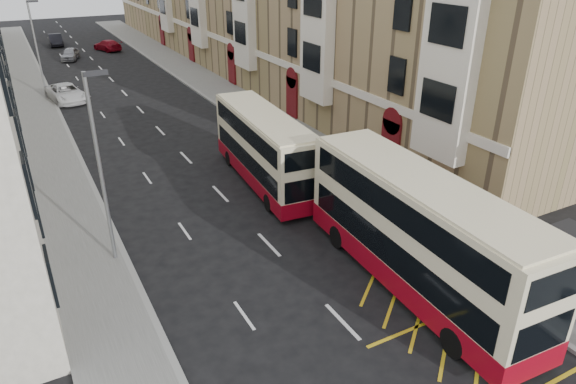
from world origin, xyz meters
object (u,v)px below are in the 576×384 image
car_silver (70,54)px  car_dark (56,40)px  pedestrian_far (437,219)px  car_red (107,45)px  double_decker_front (417,234)px  double_decker_rear (264,149)px  white_van (66,93)px  street_lamp_near (100,161)px  street_lamp_far (36,44)px  pedestrian_mid (525,245)px  pedestrian_near (532,288)px

car_silver → car_dark: (-0.41, 10.91, 0.06)m
pedestrian_far → car_red: pedestrian_far is taller
double_decker_front → double_decker_rear: size_ratio=1.13×
double_decker_rear → pedestrian_far: 10.23m
double_decker_rear → white_van: bearing=112.9°
white_van → street_lamp_near: bearing=-102.1°
street_lamp_near → street_lamp_far: bearing=90.0°
car_silver → car_dark: car_dark is taller
street_lamp_near → double_decker_rear: (9.13, 4.13, -2.55)m
pedestrian_mid → car_dark: (-11.30, 65.63, -0.31)m
street_lamp_near → double_decker_rear: bearing=24.3°
street_lamp_near → car_red: (9.11, 50.13, -3.96)m
double_decker_front → pedestrian_near: size_ratio=7.41×
double_decker_front → pedestrian_far: (3.33, 2.31, -1.33)m
street_lamp_far → double_decker_rear: street_lamp_far is taller
pedestrian_mid → car_silver: size_ratio=0.45×
pedestrian_near → car_red: (-3.78, 60.79, -0.27)m
double_decker_front → car_silver: double_decker_front is taller
car_silver → street_lamp_near: bearing=-76.7°
double_decker_front → car_red: size_ratio=2.52×
pedestrian_mid → white_van: size_ratio=0.34×
white_van → car_dark: 29.64m
street_lamp_far → car_dark: street_lamp_far is taller
pedestrian_far → car_red: bearing=-47.1°
double_decker_rear → white_van: size_ratio=1.97×
street_lamp_far → double_decker_rear: 27.56m
double_decker_front → car_red: bearing=93.7°
street_lamp_near → pedestrian_near: 17.13m
street_lamp_far → pedestrian_far: street_lamp_far is taller
street_lamp_far → pedestrian_mid: size_ratio=4.40×
street_lamp_far → pedestrian_near: bearing=-72.4°
car_silver → car_dark: size_ratio=0.89×
street_lamp_near → double_decker_rear: street_lamp_near is taller
double_decker_rear → car_red: size_ratio=2.23×
pedestrian_mid → white_van: 38.56m
double_decker_front → car_silver: (-5.92, 53.57, -1.68)m
double_decker_front → white_van: size_ratio=2.23×
double_decker_rear → pedestrian_far: double_decker_rear is taller
pedestrian_near → pedestrian_mid: (2.10, 2.06, 0.11)m
double_decker_rear → car_red: (-0.03, 46.00, -1.41)m
street_lamp_far → pedestrian_near: (12.89, -40.66, -3.69)m
street_lamp_far → pedestrian_far: 37.76m
pedestrian_near → pedestrian_far: bearing=-101.5°
car_silver → car_red: (5.01, 4.00, -0.01)m
pedestrian_mid → white_van: (-13.60, 36.08, -0.32)m
car_dark → car_silver: bearing=-86.0°
street_lamp_near → car_dark: street_lamp_near is taller
street_lamp_far → car_red: street_lamp_far is taller
street_lamp_near → car_dark: bearing=86.3°
white_van → car_silver: (2.70, 18.65, -0.04)m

